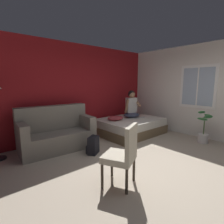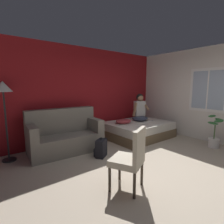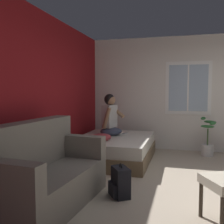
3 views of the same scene
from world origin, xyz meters
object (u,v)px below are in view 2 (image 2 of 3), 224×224
(couch, at_px, (65,136))
(floor_lamp, at_px, (3,94))
(side_chair, at_px, (131,157))
(backpack, at_px, (101,148))
(bed, at_px, (138,130))
(potted_plant, at_px, (214,136))
(throw_pillow, at_px, (123,121))
(person_seated, at_px, (140,110))
(cell_phone, at_px, (151,121))

(couch, bearing_deg, floor_lamp, 169.65)
(couch, bearing_deg, side_chair, -86.42)
(couch, xyz_separation_m, backpack, (0.50, -0.83, -0.20))
(bed, distance_m, couch, 2.32)
(couch, distance_m, potted_plant, 3.83)
(potted_plant, bearing_deg, side_chair, -179.89)
(backpack, relative_size, throw_pillow, 0.95)
(floor_lamp, bearing_deg, couch, -10.35)
(floor_lamp, xyz_separation_m, potted_plant, (4.35, -2.38, -1.13))
(person_seated, bearing_deg, couch, 176.77)
(side_chair, xyz_separation_m, potted_plant, (3.03, 0.01, -0.23))
(side_chair, relative_size, person_seated, 1.12)
(person_seated, relative_size, throw_pillow, 1.82)
(backpack, bearing_deg, floor_lamp, 148.00)
(cell_phone, bearing_deg, throw_pillow, -76.68)
(bed, bearing_deg, side_chair, -138.89)
(throw_pillow, bearing_deg, backpack, -152.14)
(person_seated, height_order, backpack, person_seated)
(couch, distance_m, cell_phone, 2.79)
(bed, bearing_deg, cell_phone, -14.97)
(throw_pillow, bearing_deg, floor_lamp, 172.88)
(side_chair, height_order, person_seated, person_seated)
(side_chair, relative_size, floor_lamp, 0.58)
(bed, distance_m, floor_lamp, 3.72)
(side_chair, height_order, cell_phone, side_chair)
(bed, height_order, couch, couch)
(bed, distance_m, person_seated, 0.65)
(side_chair, distance_m, floor_lamp, 2.87)
(cell_phone, bearing_deg, floor_lamp, -71.34)
(side_chair, relative_size, backpack, 2.14)
(bed, relative_size, couch, 1.12)
(backpack, bearing_deg, cell_phone, 10.78)
(person_seated, height_order, potted_plant, person_seated)
(bed, bearing_deg, potted_plant, -65.45)
(backpack, bearing_deg, bed, 17.08)
(person_seated, relative_size, floor_lamp, 0.51)
(cell_phone, relative_size, potted_plant, 0.17)
(couch, height_order, backpack, couch)
(bed, height_order, backpack, bed)
(side_chair, bearing_deg, cell_phone, 33.93)
(side_chair, height_order, backpack, side_chair)
(couch, xyz_separation_m, potted_plant, (3.16, -2.16, -0.09))
(person_seated, distance_m, cell_phone, 0.51)
(person_seated, xyz_separation_m, potted_plant, (0.66, -2.02, -0.53))
(couch, height_order, potted_plant, couch)
(bed, xyz_separation_m, couch, (-2.30, 0.28, 0.16))
(backpack, distance_m, potted_plant, 2.98)
(couch, relative_size, side_chair, 1.79)
(bed, height_order, throw_pillow, throw_pillow)
(backpack, bearing_deg, potted_plant, -26.49)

